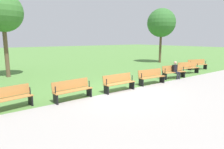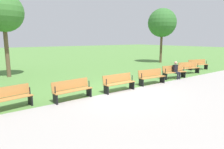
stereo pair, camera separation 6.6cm
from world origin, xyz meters
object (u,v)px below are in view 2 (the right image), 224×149
(bench_0, at_px, (198,64))
(tree_3, at_px, (3,13))
(bench_3, at_px, (151,76))
(tree_1, at_px, (162,23))
(person_seated, at_px, (176,69))
(bench_5, at_px, (72,89))
(bench_1, at_px, (189,68))
(bench_4, at_px, (119,82))
(bench_6, at_px, (7,98))
(bench_2, at_px, (174,72))

(bench_0, height_order, tree_3, tree_3)
(bench_3, relative_size, tree_1, 0.31)
(person_seated, xyz_separation_m, tree_1, (-6.53, -6.79, 3.78))
(bench_3, xyz_separation_m, bench_5, (5.18, 0.00, 0.00))
(bench_1, distance_m, bench_5, 10.33)
(bench_4, xyz_separation_m, bench_6, (5.16, -0.40, 0.00))
(bench_5, relative_size, tree_1, 0.31)
(bench_1, height_order, person_seated, person_seated)
(bench_6, bearing_deg, bench_3, 168.95)
(bench_0, xyz_separation_m, bench_4, (10.21, 1.58, 0.00))
(person_seated, bearing_deg, bench_6, 8.02)
(bench_0, relative_size, bench_6, 1.00)
(bench_0, bearing_deg, bench_1, 33.11)
(person_seated, xyz_separation_m, tree_3, (9.07, -7.57, 3.82))
(bench_2, bearing_deg, bench_4, 13.25)
(bench_1, bearing_deg, bench_6, 15.47)
(person_seated, bearing_deg, bench_2, -68.96)
(bench_0, height_order, tree_1, tree_1)
(bench_4, bearing_deg, person_seated, -177.27)
(bench_0, relative_size, bench_3, 1.01)
(bench_1, distance_m, bench_2, 2.59)
(bench_1, height_order, tree_3, tree_3)
(bench_1, bearing_deg, bench_4, 19.88)
(bench_4, bearing_deg, bench_3, -177.80)
(bench_3, distance_m, tree_3, 10.83)
(tree_3, bearing_deg, bench_6, 80.13)
(bench_3, height_order, bench_5, same)
(bench_2, height_order, bench_5, same)
(bench_4, height_order, person_seated, person_seated)
(bench_5, bearing_deg, bench_2, 177.78)
(bench_6, height_order, tree_3, tree_3)
(bench_6, relative_size, person_seated, 1.56)
(bench_1, xyz_separation_m, tree_1, (-4.02, -6.14, 3.94))
(bench_5, relative_size, tree_3, 0.32)
(bench_4, distance_m, bench_6, 5.18)
(bench_3, height_order, tree_1, tree_1)
(bench_0, distance_m, bench_5, 12.88)
(bench_3, distance_m, bench_4, 2.59)
(person_seated, bearing_deg, bench_1, -156.74)
(bench_5, relative_size, bench_6, 0.99)
(bench_0, height_order, bench_6, same)
(bench_5, bearing_deg, tree_3, -84.99)
(bench_6, xyz_separation_m, person_seated, (-10.36, 0.15, 0.16))
(tree_3, bearing_deg, bench_3, 129.92)
(bench_1, relative_size, person_seated, 1.57)
(bench_3, height_order, person_seated, person_seated)
(bench_3, xyz_separation_m, bench_6, (7.76, -0.30, 0.00))
(bench_3, distance_m, tree_1, 12.13)
(bench_2, xyz_separation_m, bench_3, (2.57, 0.30, 0.00))
(bench_5, bearing_deg, bench_3, 175.58)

